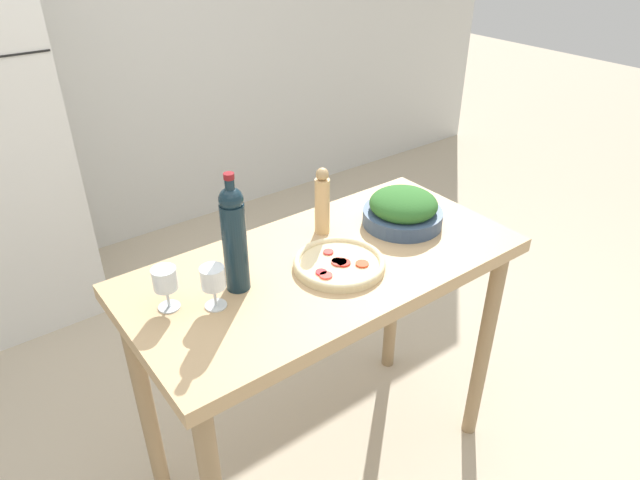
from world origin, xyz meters
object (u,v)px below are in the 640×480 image
(wine_glass_far, at_px, (165,281))
(salad_bowl, at_px, (403,210))
(wine_bottle, at_px, (234,237))
(pepper_mill, at_px, (322,202))
(wine_glass_near, at_px, (214,280))
(homemade_pizza, at_px, (339,263))

(wine_glass_far, relative_size, salad_bowl, 0.46)
(wine_bottle, xyz_separation_m, pepper_mill, (0.39, 0.11, -0.06))
(wine_bottle, relative_size, salad_bowl, 1.31)
(wine_glass_far, bearing_deg, salad_bowl, -3.04)
(wine_glass_near, xyz_separation_m, salad_bowl, (0.74, 0.03, -0.03))
(pepper_mill, bearing_deg, homemade_pizza, -113.50)
(wine_glass_near, xyz_separation_m, pepper_mill, (0.48, 0.15, 0.02))
(wine_bottle, xyz_separation_m, wine_glass_near, (-0.10, -0.04, -0.08))
(wine_bottle, distance_m, pepper_mill, 0.41)
(wine_bottle, relative_size, wine_glass_near, 2.85)
(wine_glass_near, distance_m, pepper_mill, 0.51)
(wine_glass_near, bearing_deg, pepper_mill, 17.53)
(wine_bottle, bearing_deg, salad_bowl, -1.10)
(wine_glass_far, bearing_deg, wine_glass_near, -35.63)
(salad_bowl, bearing_deg, wine_glass_near, -177.60)
(pepper_mill, bearing_deg, wine_glass_near, -162.47)
(salad_bowl, bearing_deg, wine_bottle, 178.90)
(wine_glass_far, height_order, pepper_mill, pepper_mill)
(wine_glass_far, distance_m, salad_bowl, 0.85)
(wine_glass_far, distance_m, pepper_mill, 0.60)
(wine_bottle, height_order, wine_glass_far, wine_bottle)
(wine_bottle, relative_size, homemade_pizza, 1.28)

